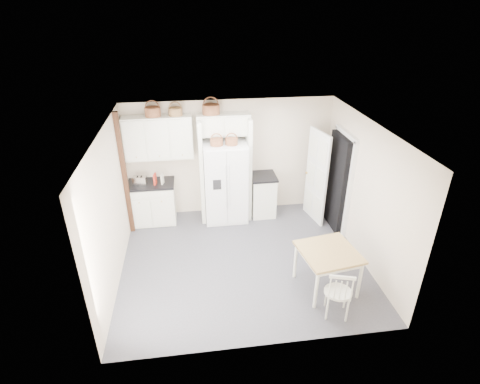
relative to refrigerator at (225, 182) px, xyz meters
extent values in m
plane|color=#3E3D44|center=(0.15, -1.62, -0.89)|extent=(4.50, 4.50, 0.00)
plane|color=white|center=(0.15, -1.62, 1.71)|extent=(4.50, 4.50, 0.00)
plane|color=beige|center=(0.15, 0.38, 0.41)|extent=(4.50, 0.00, 4.50)
plane|color=beige|center=(-2.10, -1.62, 0.41)|extent=(0.00, 4.00, 4.00)
plane|color=beige|center=(2.40, -1.62, 0.41)|extent=(0.00, 4.00, 4.00)
cube|color=white|center=(0.00, 0.00, 0.00)|extent=(0.92, 0.74, 1.78)
cube|color=white|center=(-1.62, 0.08, -0.44)|extent=(0.98, 0.62, 0.90)
cube|color=white|center=(0.85, 0.08, -0.43)|extent=(0.52, 0.63, 0.92)
cube|color=olive|center=(1.45, -2.55, -0.51)|extent=(1.03, 1.03, 0.75)
cube|color=white|center=(1.41, -3.17, -0.45)|extent=(0.52, 0.49, 0.88)
cube|color=black|center=(-1.62, 0.08, 0.03)|extent=(1.02, 0.66, 0.04)
cube|color=black|center=(0.85, 0.08, 0.05)|extent=(0.57, 0.67, 0.04)
cube|color=silver|center=(-1.81, -0.01, 0.15)|extent=(0.31, 0.21, 0.20)
cube|color=red|center=(-1.49, 0.00, 0.17)|extent=(0.06, 0.16, 0.23)
cube|color=beige|center=(-1.34, 0.00, 0.16)|extent=(0.06, 0.15, 0.21)
cylinder|color=brown|center=(-1.41, 0.21, 1.55)|extent=(0.31, 0.31, 0.18)
cylinder|color=brown|center=(-0.96, 0.21, 1.54)|extent=(0.28, 0.28, 0.16)
cylinder|color=brown|center=(-0.25, 0.21, 1.56)|extent=(0.35, 0.35, 0.20)
cylinder|color=brown|center=(-0.18, -0.10, 0.96)|extent=(0.26, 0.26, 0.14)
cylinder|color=brown|center=(0.13, -0.10, 0.96)|extent=(0.25, 0.25, 0.14)
cube|color=white|center=(-1.35, 0.21, 1.01)|extent=(1.40, 0.34, 0.90)
cube|color=white|center=(0.00, 0.21, 1.23)|extent=(1.12, 0.34, 0.45)
cube|color=white|center=(-0.51, 0.08, 0.26)|extent=(0.08, 0.60, 2.30)
cube|color=white|center=(0.51, 0.08, 0.26)|extent=(0.08, 0.60, 2.30)
cube|color=#442813|center=(-2.05, -0.27, 0.41)|extent=(0.09, 0.09, 2.60)
cube|color=black|center=(2.31, -0.62, 0.13)|extent=(0.18, 0.85, 2.05)
cube|color=white|center=(1.95, -0.29, 0.13)|extent=(0.21, 0.79, 2.05)
camera|label=1|loc=(-0.69, -7.32, 3.55)|focal=28.00mm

